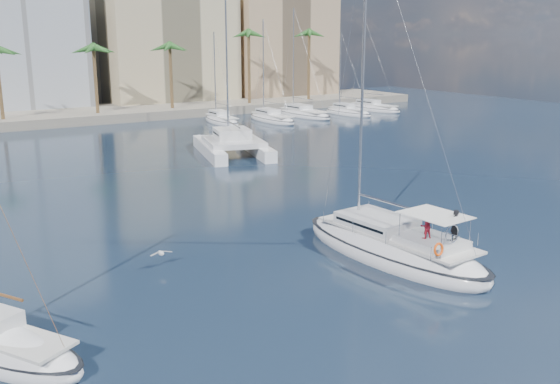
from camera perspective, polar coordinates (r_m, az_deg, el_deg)
ground at (r=33.00m, az=1.56°, el=-5.80°), size 160.00×160.00×0.00m
quay at (r=89.00m, az=-21.24°, el=6.35°), size 120.00×14.00×1.20m
building_beige at (r=103.45m, az=-10.53°, el=13.26°), size 20.00×14.00×20.00m
building_tan_right at (r=110.93m, az=-0.26°, el=13.02°), size 18.00×12.00×18.00m
palm_centre at (r=84.44m, az=-21.26°, el=12.58°), size 3.60×3.60×12.30m
palm_right at (r=97.34m, az=-0.77°, el=13.61°), size 3.60×3.60×12.30m
main_sloop at (r=33.03m, az=10.19°, el=-5.00°), size 4.68×12.47×18.18m
catamaran at (r=60.63m, az=-4.37°, el=4.52°), size 8.63×12.61×16.81m
seagull at (r=31.71m, az=-10.83°, el=-5.51°), size 1.16×0.50×0.21m
moored_yacht_a at (r=82.49m, az=-5.36°, el=6.27°), size 3.37×9.52×11.90m
moored_yacht_b at (r=83.95m, az=-0.76°, el=6.47°), size 3.32×10.83×13.72m
moored_yacht_c at (r=89.15m, az=2.13°, el=6.92°), size 3.98×12.33×15.54m
moored_yacht_d at (r=91.43m, az=6.22°, el=7.03°), size 3.52×9.55×11.90m
moored_yacht_e at (r=97.11m, az=8.49°, el=7.37°), size 4.61×11.11×13.72m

